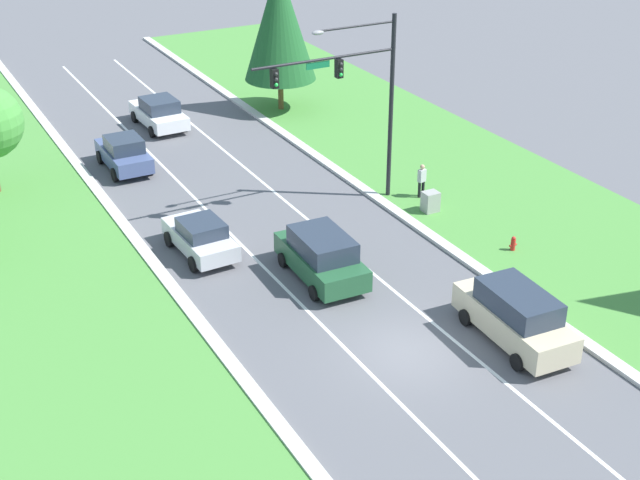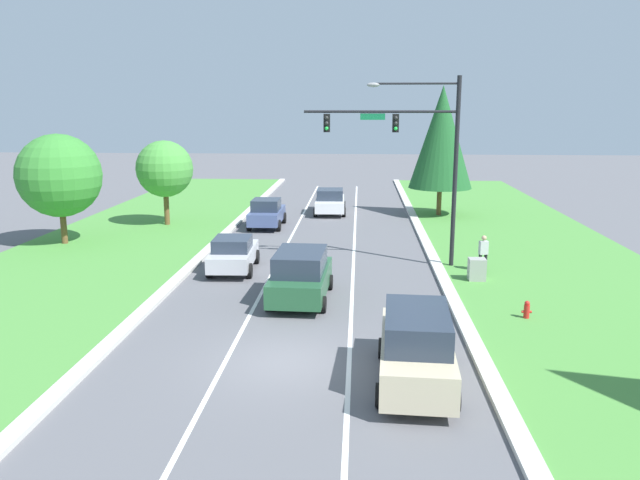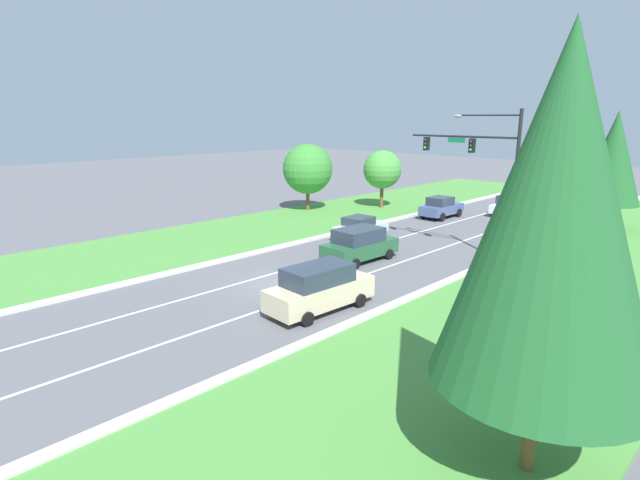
{
  "view_description": "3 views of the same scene",
  "coord_description": "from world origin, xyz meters",
  "px_view_note": "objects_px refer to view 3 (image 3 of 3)",
  "views": [
    {
      "loc": [
        -14.67,
        -20.89,
        17.24
      ],
      "look_at": [
        0.21,
        6.77,
        1.21
      ],
      "focal_mm": 50.0,
      "sensor_mm": 36.0,
      "label": 1
    },
    {
      "loc": [
        2.02,
        -16.83,
        7.28
      ],
      "look_at": [
        0.42,
        8.48,
        1.81
      ],
      "focal_mm": 35.0,
      "sensor_mm": 36.0,
      "label": 2
    },
    {
      "loc": [
        17.86,
        -15.5,
        8.16
      ],
      "look_at": [
        -0.98,
        3.54,
        1.51
      ],
      "focal_mm": 28.0,
      "sensor_mm": 36.0,
      "label": 3
    }
  ],
  "objects_px": {
    "conifer_far_right_tree": "(613,158)",
    "traffic_signal_mast": "(485,162)",
    "oak_near_left_tree": "(308,169)",
    "forest_suv": "(360,244)",
    "silver_sedan": "(360,227)",
    "white_sedan": "(511,205)",
    "pedestrian": "(524,255)",
    "slate_blue_sedan": "(441,207)",
    "utility_cabinet": "(501,267)",
    "oak_far_left_tree": "(382,170)",
    "fire_hydrant": "(470,297)",
    "conifer_near_right_tree": "(555,212)",
    "champagne_suv": "(319,288)"
  },
  "relations": [
    {
      "from": "conifer_far_right_tree",
      "to": "traffic_signal_mast",
      "type": "bearing_deg",
      "value": -102.11
    },
    {
      "from": "oak_near_left_tree",
      "to": "forest_suv",
      "type": "bearing_deg",
      "value": -33.25
    },
    {
      "from": "silver_sedan",
      "to": "forest_suv",
      "type": "distance_m",
      "value": 5.35
    },
    {
      "from": "traffic_signal_mast",
      "to": "white_sedan",
      "type": "distance_m",
      "value": 15.68
    },
    {
      "from": "white_sedan",
      "to": "oak_near_left_tree",
      "type": "distance_m",
      "value": 17.68
    },
    {
      "from": "silver_sedan",
      "to": "pedestrian",
      "type": "xyz_separation_m",
      "value": [
        11.14,
        0.37,
        0.15
      ]
    },
    {
      "from": "slate_blue_sedan",
      "to": "utility_cabinet",
      "type": "bearing_deg",
      "value": -47.11
    },
    {
      "from": "white_sedan",
      "to": "oak_far_left_tree",
      "type": "bearing_deg",
      "value": -154.17
    },
    {
      "from": "forest_suv",
      "to": "pedestrian",
      "type": "bearing_deg",
      "value": 32.31
    },
    {
      "from": "fire_hydrant",
      "to": "conifer_far_right_tree",
      "type": "xyz_separation_m",
      "value": [
        -0.47,
        20.91,
        4.91
      ]
    },
    {
      "from": "slate_blue_sedan",
      "to": "utility_cabinet",
      "type": "distance_m",
      "value": 15.67
    },
    {
      "from": "silver_sedan",
      "to": "slate_blue_sedan",
      "type": "xyz_separation_m",
      "value": [
        -0.02,
        10.36,
        0.08
      ]
    },
    {
      "from": "conifer_far_right_tree",
      "to": "forest_suv",
      "type": "bearing_deg",
      "value": -111.6
    },
    {
      "from": "white_sedan",
      "to": "conifer_near_right_tree",
      "type": "xyz_separation_m",
      "value": [
        14.16,
        -30.46,
        5.39
      ]
    },
    {
      "from": "forest_suv",
      "to": "oak_near_left_tree",
      "type": "relative_size",
      "value": 0.81
    },
    {
      "from": "slate_blue_sedan",
      "to": "conifer_far_right_tree",
      "type": "relative_size",
      "value": 0.49
    },
    {
      "from": "traffic_signal_mast",
      "to": "oak_near_left_tree",
      "type": "xyz_separation_m",
      "value": [
        -18.13,
        3.47,
        -1.93
      ]
    },
    {
      "from": "silver_sedan",
      "to": "oak_near_left_tree",
      "type": "xyz_separation_m",
      "value": [
        -10.09,
        4.76,
        2.91
      ]
    },
    {
      "from": "pedestrian",
      "to": "conifer_near_right_tree",
      "type": "relative_size",
      "value": 0.17
    },
    {
      "from": "fire_hydrant",
      "to": "conifer_near_right_tree",
      "type": "bearing_deg",
      "value": -54.86
    },
    {
      "from": "champagne_suv",
      "to": "oak_far_left_tree",
      "type": "distance_m",
      "value": 25.55
    },
    {
      "from": "oak_near_left_tree",
      "to": "traffic_signal_mast",
      "type": "bearing_deg",
      "value": -10.83
    },
    {
      "from": "pedestrian",
      "to": "oak_far_left_tree",
      "type": "relative_size",
      "value": 0.32
    },
    {
      "from": "white_sedan",
      "to": "pedestrian",
      "type": "height_order",
      "value": "white_sedan"
    },
    {
      "from": "traffic_signal_mast",
      "to": "forest_suv",
      "type": "relative_size",
      "value": 1.81
    },
    {
      "from": "forest_suv",
      "to": "utility_cabinet",
      "type": "xyz_separation_m",
      "value": [
        7.18,
        2.95,
        -0.47
      ]
    },
    {
      "from": "champagne_suv",
      "to": "utility_cabinet",
      "type": "relative_size",
      "value": 5.0
    },
    {
      "from": "oak_near_left_tree",
      "to": "silver_sedan",
      "type": "bearing_deg",
      "value": -25.23
    },
    {
      "from": "utility_cabinet",
      "to": "oak_near_left_tree",
      "type": "height_order",
      "value": "oak_near_left_tree"
    },
    {
      "from": "forest_suv",
      "to": "pedestrian",
      "type": "distance_m",
      "value": 8.92
    },
    {
      "from": "silver_sedan",
      "to": "oak_far_left_tree",
      "type": "height_order",
      "value": "oak_far_left_tree"
    },
    {
      "from": "fire_hydrant",
      "to": "silver_sedan",
      "type": "bearing_deg",
      "value": 152.6
    },
    {
      "from": "pedestrian",
      "to": "conifer_far_right_tree",
      "type": "bearing_deg",
      "value": -103.93
    },
    {
      "from": "slate_blue_sedan",
      "to": "champagne_suv",
      "type": "bearing_deg",
      "value": -71.32
    },
    {
      "from": "forest_suv",
      "to": "pedestrian",
      "type": "xyz_separation_m",
      "value": [
        7.71,
        4.47,
        -0.04
      ]
    },
    {
      "from": "pedestrian",
      "to": "conifer_far_right_tree",
      "type": "xyz_separation_m",
      "value": [
        -0.16,
        14.61,
        4.32
      ]
    },
    {
      "from": "champagne_suv",
      "to": "slate_blue_sedan",
      "type": "relative_size",
      "value": 1.2
    },
    {
      "from": "forest_suv",
      "to": "fire_hydrant",
      "type": "relative_size",
      "value": 6.78
    },
    {
      "from": "utility_cabinet",
      "to": "traffic_signal_mast",
      "type": "bearing_deg",
      "value": 136.29
    },
    {
      "from": "white_sedan",
      "to": "forest_suv",
      "type": "xyz_separation_m",
      "value": [
        -0.19,
        -19.66,
        0.13
      ]
    },
    {
      "from": "champagne_suv",
      "to": "oak_far_left_tree",
      "type": "xyz_separation_m",
      "value": [
        -13.42,
        21.59,
        2.5
      ]
    },
    {
      "from": "oak_far_left_tree",
      "to": "silver_sedan",
      "type": "bearing_deg",
      "value": -59.01
    },
    {
      "from": "conifer_near_right_tree",
      "to": "conifer_far_right_tree",
      "type": "distance_m",
      "value": 30.66
    },
    {
      "from": "white_sedan",
      "to": "forest_suv",
      "type": "relative_size",
      "value": 0.99
    },
    {
      "from": "pedestrian",
      "to": "conifer_near_right_tree",
      "type": "distance_m",
      "value": 17.48
    },
    {
      "from": "forest_suv",
      "to": "fire_hydrant",
      "type": "bearing_deg",
      "value": -10.65
    },
    {
      "from": "forest_suv",
      "to": "conifer_far_right_tree",
      "type": "height_order",
      "value": "conifer_far_right_tree"
    },
    {
      "from": "slate_blue_sedan",
      "to": "oak_near_left_tree",
      "type": "height_order",
      "value": "oak_near_left_tree"
    },
    {
      "from": "forest_suv",
      "to": "conifer_near_right_tree",
      "type": "distance_m",
      "value": 18.71
    },
    {
      "from": "silver_sedan",
      "to": "white_sedan",
      "type": "distance_m",
      "value": 15.97
    }
  ]
}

